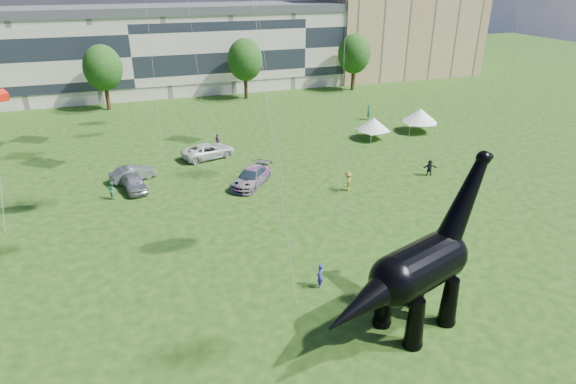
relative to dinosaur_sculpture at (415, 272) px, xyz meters
name	(u,v)px	position (x,y,z in m)	size (l,w,h in m)	color
ground	(348,332)	(-3.27, 0.70, -3.61)	(220.00, 220.00, 0.00)	#16330C
terrace_row	(130,55)	(-11.27, 62.70, 2.39)	(78.00, 11.00, 12.00)	beige
apartment_block	(395,12)	(36.73, 65.70, 7.39)	(28.00, 18.00, 22.00)	tan
tree_mid_left	(102,64)	(-15.27, 53.70, 2.68)	(5.20, 5.20, 9.44)	#382314
tree_mid_right	(245,56)	(4.73, 53.70, 2.68)	(5.20, 5.20, 9.44)	#382314
tree_far_right	(354,51)	(22.73, 53.70, 2.68)	(5.20, 5.20, 9.44)	#382314
dinosaur_sculpture	(415,272)	(0.00, 0.00, 0.00)	(11.56, 5.46, 9.57)	black
car_silver	(134,182)	(-13.28, 23.87, -2.87)	(1.75, 4.35, 1.48)	#A6A6AA
car_grey	(133,173)	(-13.21, 26.23, -2.93)	(1.46, 4.17, 1.38)	slate
car_white	(209,151)	(-5.48, 29.83, -2.85)	(2.54, 5.51, 1.53)	silver
car_dark	(251,177)	(-3.09, 21.56, -2.83)	(2.18, 5.37, 1.56)	#595960
gazebo_near	(373,124)	(13.72, 29.83, -1.84)	(4.26, 4.26, 2.53)	white
gazebo_far	(420,116)	(20.37, 30.48, -1.61)	(5.18, 5.18, 2.85)	white
visitors	(222,185)	(-6.04, 20.48, -2.77)	(52.18, 32.96, 1.86)	#76377D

